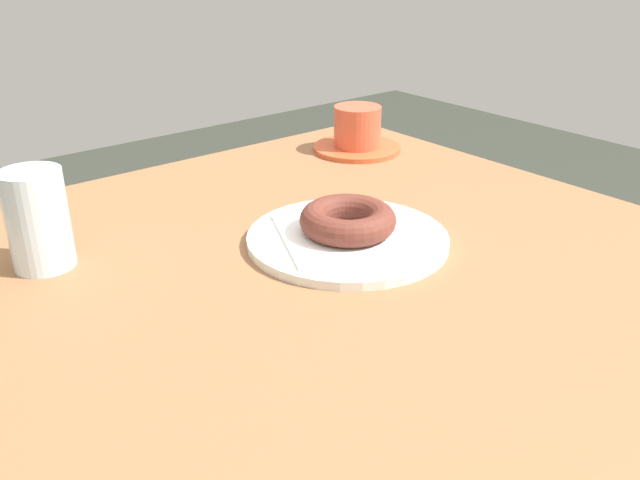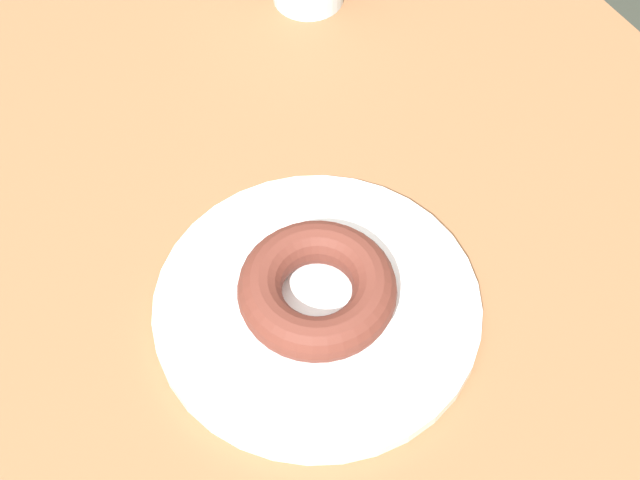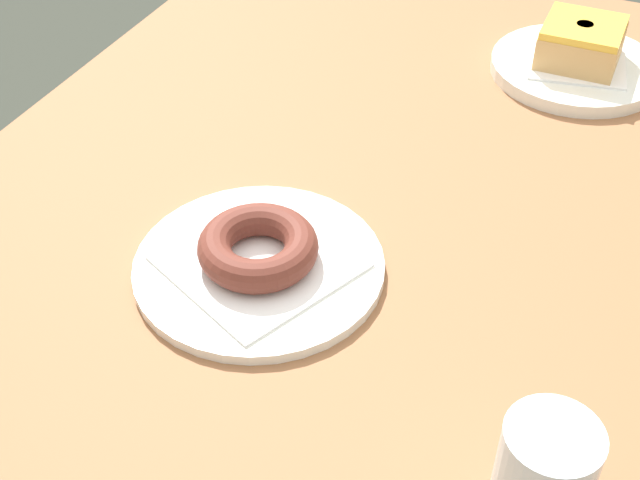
% 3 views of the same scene
% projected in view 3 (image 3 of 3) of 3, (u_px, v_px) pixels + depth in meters
% --- Properties ---
extents(table, '(1.07, 0.80, 0.73)m').
position_uv_depth(table, '(358.00, 255.00, 0.94)').
color(table, '#8D5C3A').
rests_on(table, ground_plane).
extents(plate_glazed_square, '(0.20, 0.20, 0.02)m').
position_uv_depth(plate_glazed_square, '(576.00, 68.00, 1.04)').
color(plate_glazed_square, white).
rests_on(plate_glazed_square, table).
extents(napkin_glazed_square, '(0.13, 0.13, 0.00)m').
position_uv_depth(napkin_glazed_square, '(577.00, 61.00, 1.03)').
color(napkin_glazed_square, white).
rests_on(napkin_glazed_square, plate_glazed_square).
extents(donut_glazed_square, '(0.09, 0.09, 0.05)m').
position_uv_depth(donut_glazed_square, '(581.00, 42.00, 1.01)').
color(donut_glazed_square, tan).
rests_on(donut_glazed_square, napkin_glazed_square).
extents(plate_chocolate_ring, '(0.23, 0.23, 0.01)m').
position_uv_depth(plate_chocolate_ring, '(259.00, 266.00, 0.77)').
color(plate_chocolate_ring, white).
rests_on(plate_chocolate_ring, table).
extents(napkin_chocolate_ring, '(0.19, 0.19, 0.00)m').
position_uv_depth(napkin_chocolate_ring, '(259.00, 261.00, 0.77)').
color(napkin_chocolate_ring, white).
rests_on(napkin_chocolate_ring, plate_chocolate_ring).
extents(donut_chocolate_ring, '(0.11, 0.11, 0.03)m').
position_uv_depth(donut_chocolate_ring, '(258.00, 247.00, 0.76)').
color(donut_chocolate_ring, brown).
rests_on(donut_chocolate_ring, napkin_chocolate_ring).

